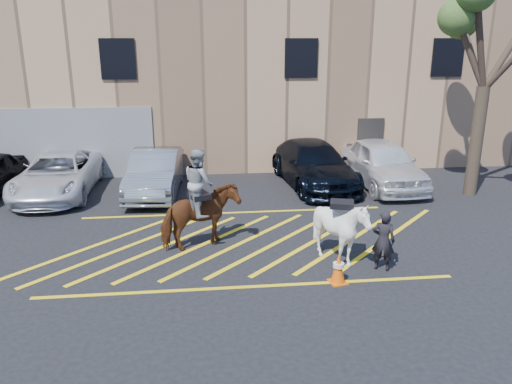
{
  "coord_description": "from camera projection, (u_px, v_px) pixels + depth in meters",
  "views": [
    {
      "loc": [
        -0.97,
        -12.84,
        5.37
      ],
      "look_at": [
        0.48,
        0.2,
        1.3
      ],
      "focal_mm": 35.0,
      "sensor_mm": 36.0,
      "label": 1
    }
  ],
  "objects": [
    {
      "name": "saddled_white",
      "position": [
        341.0,
        230.0,
        12.15
      ],
      "size": [
        1.78,
        1.9,
        1.74
      ],
      "color": "white",
      "rests_on": "ground"
    },
    {
      "name": "traffic_cone",
      "position": [
        338.0,
        268.0,
        11.32
      ],
      "size": [
        0.45,
        0.45,
        0.73
      ],
      "color": "#DD6309",
      "rests_on": "ground"
    },
    {
      "name": "ground",
      "position": [
        240.0,
        239.0,
        13.88
      ],
      "size": [
        90.0,
        90.0,
        0.0
      ],
      "primitive_type": "plane",
      "color": "black",
      "rests_on": "ground"
    },
    {
      "name": "hatching_zone",
      "position": [
        241.0,
        243.0,
        13.59
      ],
      "size": [
        12.6,
        5.12,
        0.01
      ],
      "color": "yellow",
      "rests_on": "ground"
    },
    {
      "name": "car_silver_sedan",
      "position": [
        155.0,
        172.0,
        17.77
      ],
      "size": [
        1.91,
        4.78,
        1.55
      ],
      "primitive_type": "imported",
      "rotation": [
        0.0,
        0.0,
        -0.06
      ],
      "color": "gray",
      "rests_on": "ground"
    },
    {
      "name": "car_blue_suv",
      "position": [
        313.0,
        164.0,
        18.82
      ],
      "size": [
        2.82,
        5.72,
        1.6
      ],
      "primitive_type": "imported",
      "rotation": [
        0.0,
        0.0,
        0.11
      ],
      "color": "black",
      "rests_on": "ground"
    },
    {
      "name": "tree",
      "position": [
        491.0,
        27.0,
        16.17
      ],
      "size": [
        3.99,
        4.37,
        7.31
      ],
      "color": "#433828",
      "rests_on": "ground"
    },
    {
      "name": "car_white_suv",
      "position": [
        383.0,
        163.0,
        18.69
      ],
      "size": [
        2.19,
        5.12,
        1.72
      ],
      "primitive_type": "imported",
      "rotation": [
        0.0,
        0.0,
        0.03
      ],
      "color": "white",
      "rests_on": "ground"
    },
    {
      "name": "handler",
      "position": [
        383.0,
        241.0,
        11.87
      ],
      "size": [
        0.65,
        0.56,
        1.49
      ],
      "primitive_type": "imported",
      "rotation": [
        0.0,
        0.0,
        2.67
      ],
      "color": "black",
      "rests_on": "ground"
    },
    {
      "name": "mounted_bay",
      "position": [
        200.0,
        209.0,
        13.02
      ],
      "size": [
        2.24,
        1.65,
        2.69
      ],
      "color": "brown",
      "rests_on": "ground"
    },
    {
      "name": "car_white_pickup",
      "position": [
        58.0,
        174.0,
        17.66
      ],
      "size": [
        2.45,
        5.27,
        1.46
      ],
      "primitive_type": "imported",
      "rotation": [
        0.0,
        0.0,
        -0.01
      ],
      "color": "white",
      "rests_on": "ground"
    },
    {
      "name": "warehouse",
      "position": [
        219.0,
        75.0,
        24.18
      ],
      "size": [
        32.42,
        10.2,
        7.3
      ],
      "color": "tan",
      "rests_on": "ground"
    }
  ]
}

